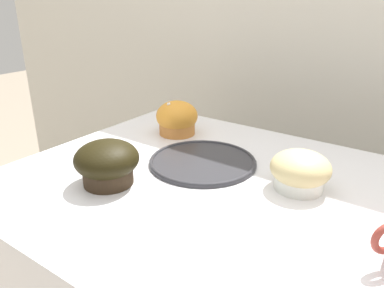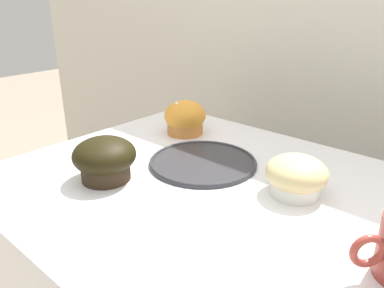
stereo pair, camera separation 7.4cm
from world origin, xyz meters
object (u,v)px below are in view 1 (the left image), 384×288
object	(u,v)px
muffin_back_left	(107,163)
serving_plate	(203,161)
muffin_front_center	(177,119)
muffin_back_right	(300,171)

from	to	relation	value
muffin_back_left	serving_plate	bearing A→B (deg)	61.70
muffin_front_center	muffin_back_right	xyz separation A→B (m)	(0.35, -0.10, -0.00)
muffin_back_left	muffin_front_center	bearing A→B (deg)	101.57
muffin_front_center	muffin_back_right	bearing A→B (deg)	-15.90
muffin_back_left	muffin_back_right	size ratio (longest dim) A/B	1.10
muffin_back_left	serving_plate	size ratio (longest dim) A/B	0.53
muffin_front_center	muffin_back_left	distance (m)	0.29
muffin_back_left	muffin_back_right	bearing A→B (deg)	32.01
muffin_back_left	muffin_back_right	distance (m)	0.34
serving_plate	muffin_back_left	bearing A→B (deg)	-118.30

